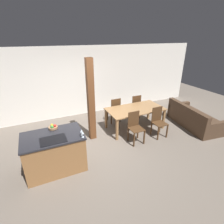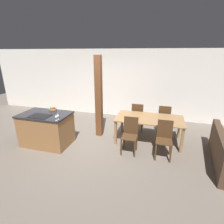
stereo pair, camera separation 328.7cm
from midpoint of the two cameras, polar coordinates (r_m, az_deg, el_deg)
The scene contains 12 objects.
ground_plane at distance 5.07m, azimuth 10.59°, elevation -14.99°, with size 16.00×16.00×0.00m, color #665B51.
wall_back at distance 6.94m, azimuth 13.34°, elevation 6.31°, with size 11.20×0.08×2.70m.
kitchen_island at distance 4.70m, azimuth -4.44°, elevation -10.93°, with size 1.38×0.90×0.94m.
fruit_bowl at distance 4.71m, azimuth -2.54°, elevation -3.83°, with size 0.22×0.22×0.11m.
wine_glass_near at distance 3.94m, azimuth 2.02°, elevation -7.37°, with size 0.06×0.06×0.16m.
wine_glass_middle at distance 4.01m, azimuth 2.29°, elevation -6.89°, with size 0.06×0.06×0.16m.
dining_table at distance 5.41m, azimuth 29.24°, elevation -6.99°, with size 1.94×1.01×0.75m.
dining_chair_near_left at distance 4.75m, azimuth 25.63°, elevation -12.11°, with size 0.40×0.40×0.96m.
dining_chair_near_right at distance 5.00m, azimuth 35.70°, elevation -12.39°, with size 0.40×0.40×0.96m.
dining_chair_far_left at distance 6.04m, azimuth 23.54°, elevation -5.13°, with size 0.40×0.40×0.96m.
dining_chair_far_right at distance 6.24m, azimuth 31.49°, elevation -5.68°, with size 0.40×0.40×0.96m.
timber_post at distance 5.03m, azimuth 12.94°, elevation 0.43°, with size 0.19×0.19×2.50m.
Camera 2 is at (1.87, -4.33, 2.56)m, focal length 28.00 mm.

